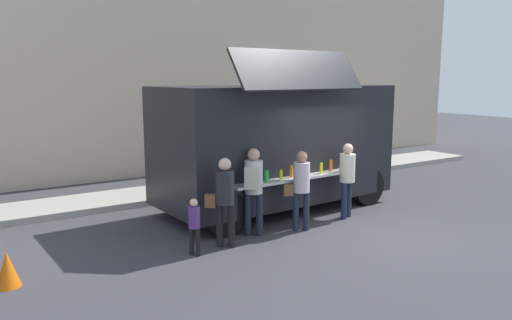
# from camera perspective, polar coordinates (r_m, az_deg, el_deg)

# --- Properties ---
(ground_plane) EXTENTS (60.00, 60.00, 0.00)m
(ground_plane) POSITION_cam_1_polar(r_m,az_deg,el_deg) (10.20, 12.94, -8.31)
(ground_plane) COLOR #38383D
(curb_strip) EXTENTS (28.00, 1.60, 0.15)m
(curb_strip) POSITION_cam_1_polar(r_m,az_deg,el_deg) (12.54, -20.22, -4.93)
(curb_strip) COLOR #9E998E
(curb_strip) RESTS_ON ground
(building_behind) EXTENTS (32.00, 2.40, 7.97)m
(building_behind) POSITION_cam_1_polar(r_m,az_deg,el_deg) (16.21, -20.71, 12.16)
(building_behind) COLOR beige
(building_behind) RESTS_ON ground
(food_truck_main) EXTENTS (5.62, 3.17, 3.64)m
(food_truck_main) POSITION_cam_1_polar(r_m,az_deg,el_deg) (11.47, 2.34, 2.02)
(food_truck_main) COLOR black
(food_truck_main) RESTS_ON ground
(traffic_cone_orange) EXTENTS (0.36, 0.36, 0.55)m
(traffic_cone_orange) POSITION_cam_1_polar(r_m,az_deg,el_deg) (8.34, -26.91, -11.25)
(traffic_cone_orange) COLOR orange
(traffic_cone_orange) RESTS_ON ground
(trash_bin) EXTENTS (0.60, 0.60, 0.99)m
(trash_bin) POSITION_cam_1_polar(r_m,az_deg,el_deg) (15.62, 8.07, -0.06)
(trash_bin) COLOR #2B5C36
(trash_bin) RESTS_ON ground
(customer_front_ordering) EXTENTS (0.52, 0.40, 1.64)m
(customer_front_ordering) POSITION_cam_1_polar(r_m,az_deg,el_deg) (9.94, 5.21, -2.78)
(customer_front_ordering) COLOR #1D2537
(customer_front_ordering) RESTS_ON ground
(customer_mid_with_backpack) EXTENTS (0.52, 0.55, 1.74)m
(customer_mid_with_backpack) POSITION_cam_1_polar(r_m,az_deg,el_deg) (9.54, -0.30, -2.68)
(customer_mid_with_backpack) COLOR #1F2536
(customer_mid_with_backpack) RESTS_ON ground
(customer_rear_waiting) EXTENTS (0.50, 0.46, 1.67)m
(customer_rear_waiting) POSITION_cam_1_polar(r_m,az_deg,el_deg) (8.95, -3.70, -4.05)
(customer_rear_waiting) COLOR black
(customer_rear_waiting) RESTS_ON ground
(customer_extra_browsing) EXTENTS (0.34, 0.34, 1.67)m
(customer_extra_browsing) POSITION_cam_1_polar(r_m,az_deg,el_deg) (10.97, 10.54, -1.59)
(customer_extra_browsing) COLOR #1D243A
(customer_extra_browsing) RESTS_ON ground
(child_near_queue) EXTENTS (0.21, 0.21, 1.02)m
(child_near_queue) POSITION_cam_1_polar(r_m,az_deg,el_deg) (8.67, -7.19, -7.13)
(child_near_queue) COLOR black
(child_near_queue) RESTS_ON ground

